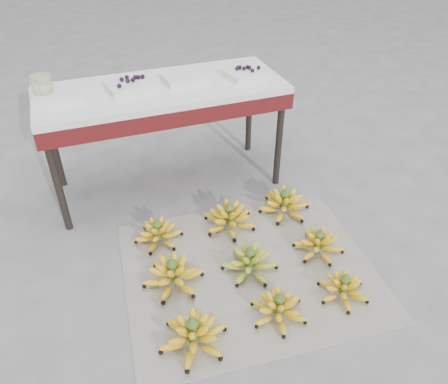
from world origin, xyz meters
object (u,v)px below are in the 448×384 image
object	(u,v)px
bunch_mid_right	(319,244)
tray_left	(131,86)
newspaper_mat	(249,270)
bunch_back_left	(158,233)
bunch_front_left	(193,335)
tray_far_right	(246,73)
bunch_mid_center	(250,262)
bunch_back_center	(229,218)
tray_far_left	(57,95)
bunch_front_center	(279,308)
tray_right	(185,78)
glass_jar	(43,88)
bunch_mid_left	(173,274)
bunch_back_right	(284,204)
vendor_table	(162,99)
bunch_front_right	(343,288)

from	to	relation	value
bunch_mid_right	tray_left	bearing A→B (deg)	107.16
newspaper_mat	bunch_back_left	size ratio (longest dim) A/B	3.90
bunch_front_left	tray_far_right	world-z (taller)	tray_far_right
bunch_mid_center	bunch_back_left	xyz separation A→B (m)	(-0.38, 0.38, -0.00)
bunch_back_center	tray_far_left	xyz separation A→B (m)	(-0.77, 0.58, 0.63)
bunch_mid_right	newspaper_mat	bearing A→B (deg)	156.99
tray_far_left	bunch_mid_center	bearing A→B (deg)	-51.60
newspaper_mat	tray_far_right	distance (m)	1.16
bunch_front_center	tray_right	bearing A→B (deg)	102.11
bunch_front_left	tray_far_right	xyz separation A→B (m)	(0.72, 1.19, 0.63)
bunch_front_center	tray_far_left	xyz separation A→B (m)	(-0.75, 1.24, 0.64)
tray_right	glass_jar	world-z (taller)	glass_jar
tray_far_right	bunch_back_center	bearing A→B (deg)	-119.90
bunch_front_center	bunch_mid_left	xyz separation A→B (m)	(-0.40, 0.36, 0.01)
bunch_mid_left	bunch_mid_center	bearing A→B (deg)	15.50
bunch_back_right	bunch_mid_left	bearing A→B (deg)	-138.94
newspaper_mat	tray_left	world-z (taller)	tray_left
bunch_mid_right	bunch_back_left	size ratio (longest dim) A/B	1.06
vendor_table	bunch_back_center	bearing A→B (deg)	-69.09
bunch_front_center	bunch_front_right	size ratio (longest dim) A/B	1.01
bunch_front_left	tray_right	distance (m)	1.43
bunch_back_left	tray_right	size ratio (longest dim) A/B	1.28
tray_left	bunch_mid_right	bearing A→B (deg)	-50.73
bunch_front_left	tray_far_left	size ratio (longest dim) A/B	1.16
bunch_front_right	tray_far_right	size ratio (longest dim) A/B	1.07
bunch_front_center	tray_far_right	distance (m)	1.38
bunch_mid_right	glass_jar	size ratio (longest dim) A/B	2.59
newspaper_mat	bunch_front_left	bearing A→B (deg)	-140.83
bunch_mid_right	tray_far_left	size ratio (longest dim) A/B	1.24
vendor_table	bunch_back_left	bearing A→B (deg)	-110.62
newspaper_mat	tray_far_left	world-z (taller)	tray_far_left
bunch_mid_center	bunch_front_left	bearing A→B (deg)	-118.23
bunch_back_left	bunch_back_right	xyz separation A→B (m)	(0.76, -0.01, 0.01)
vendor_table	tray_left	world-z (taller)	tray_left
bunch_mid_left	vendor_table	xyz separation A→B (m)	(0.20, 0.86, 0.53)
bunch_front_left	vendor_table	xyz separation A→B (m)	(0.21, 1.22, 0.53)
newspaper_mat	bunch_mid_center	size ratio (longest dim) A/B	3.41
tray_far_left	glass_jar	world-z (taller)	glass_jar
bunch_mid_right	bunch_back_left	bearing A→B (deg)	131.87
bunch_mid_left	vendor_table	bearing A→B (deg)	99.72
bunch_front_right	bunch_mid_left	xyz separation A→B (m)	(-0.74, 0.36, 0.01)
newspaper_mat	bunch_front_left	world-z (taller)	bunch_front_left
bunch_mid_right	bunch_back_center	distance (m)	0.51
bunch_front_left	tray_left	size ratio (longest dim) A/B	1.10
bunch_mid_left	tray_far_right	distance (m)	1.26
bunch_front_center	bunch_mid_left	distance (m)	0.53
bunch_mid_left	bunch_mid_center	world-z (taller)	bunch_mid_left
newspaper_mat	glass_jar	xyz separation A→B (m)	(-0.80, 0.93, 0.74)
tray_left	tray_far_right	xyz separation A→B (m)	(0.68, -0.04, -0.00)
bunch_mid_center	bunch_back_right	world-z (taller)	bunch_back_right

